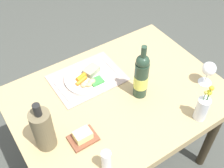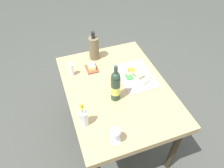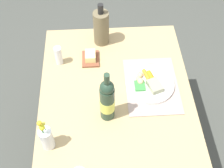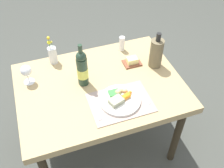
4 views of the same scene
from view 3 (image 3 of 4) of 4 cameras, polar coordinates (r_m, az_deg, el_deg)
ground_plane at (r=2.25m, az=0.63°, el=-13.22°), size 8.00×8.00×0.00m
dining_table at (r=1.70m, az=0.81°, el=-4.22°), size 1.13×0.83×0.71m
placemat at (r=1.70m, az=7.47°, el=-0.25°), size 0.40×0.29×0.01m
dinner_plate at (r=1.68m, az=7.06°, el=0.09°), size 0.27×0.27×0.05m
fork at (r=1.60m, az=8.47°, el=-4.81°), size 0.02×0.18×0.00m
knife at (r=1.80m, az=6.11°, el=4.01°), size 0.02×0.19×0.00m
butter_dish at (r=1.80m, az=-4.06°, el=5.05°), size 0.13×0.10×0.05m
cooler_bottle at (r=1.85m, az=-2.04°, el=10.57°), size 0.09×0.09×0.28m
flower_vase at (r=1.46m, az=-12.19°, el=-9.83°), size 0.06×0.06×0.23m
salt_shaker at (r=1.78m, az=-10.01°, el=5.28°), size 0.04×0.04×0.12m
wine_bottle at (r=1.47m, az=-0.90°, el=-3.06°), size 0.07×0.07×0.33m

